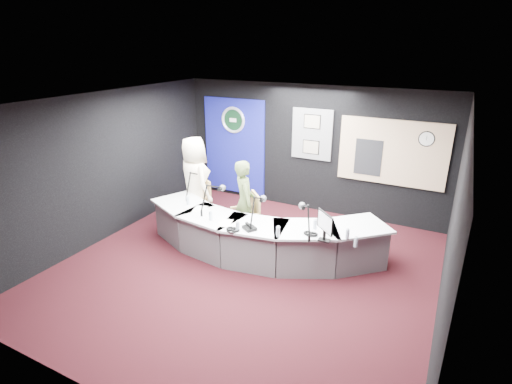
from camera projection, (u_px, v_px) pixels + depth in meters
The scene contains 33 objects.
ground at pixel (245, 269), 6.81m from camera, with size 6.00×6.00×0.00m, color black.
ceiling at pixel (243, 103), 5.82m from camera, with size 6.00×6.00×0.02m, color silver.
wall_back at pixel (309, 149), 8.81m from camera, with size 6.00×0.02×2.80m, color black.
wall_front at pixel (94, 291), 3.82m from camera, with size 6.00×0.02×2.80m, color black.
wall_left at pixel (106, 167), 7.59m from camera, with size 0.02×6.00×2.80m, color black.
wall_right at pixel (452, 231), 5.03m from camera, with size 0.02×6.00×2.80m, color black.
broadcast_desk at pixel (257, 235), 7.15m from camera, with size 4.50×1.90×0.75m, color silver, non-canonical shape.
backdrop_panel at pixel (234, 147), 9.65m from camera, with size 1.60×0.05×2.30m, color navy.
agency_seal at pixel (233, 120), 9.38m from camera, with size 0.63×0.63×0.07m, color silver.
seal_center at pixel (233, 120), 9.39m from camera, with size 0.48×0.48×0.01m, color black.
pinboard at pixel (312, 134), 8.64m from camera, with size 0.90×0.04×1.10m, color slate.
framed_photo_upper at pixel (312, 122), 8.51m from camera, with size 0.34×0.02×0.27m, color gray.
framed_photo_lower at pixel (311, 147), 8.71m from camera, with size 0.34×0.02×0.27m, color gray.
booth_window_frame at pixel (392, 153), 7.98m from camera, with size 2.12×0.06×1.32m, color tan.
booth_glow at pixel (392, 153), 7.97m from camera, with size 2.00×0.02×1.20m, color #FFCEA1.
equipment_rack at pixel (368, 157), 8.20m from camera, with size 0.55×0.02×0.75m, color black.
wall_clock at pixel (427, 139), 7.58m from camera, with size 0.28×0.28×0.01m, color white.
armchair_left at pixel (196, 200), 8.33m from camera, with size 0.60×0.60×1.07m, color #AC8A4E, non-canonical shape.
armchair_right at pixel (245, 216), 7.58m from camera, with size 0.60×0.60×1.06m, color #AC8A4E, non-canonical shape.
draped_jacket at pixel (196, 192), 8.54m from camera, with size 0.50×0.10×0.70m, color slate.
person_man at pixel (195, 182), 8.19m from camera, with size 0.92×0.60×1.87m, color #FFEFCB.
person_woman at pixel (245, 202), 7.48m from camera, with size 0.59×0.39×1.62m, color #4E6032.
computer_monitor at pixel (325, 222), 6.06m from camera, with size 0.44×0.03×0.30m, color black.
desk_phone at pixel (249, 228), 6.53m from camera, with size 0.21×0.17×0.05m, color black.
headphones_near at pixel (311, 234), 6.35m from camera, with size 0.20×0.20×0.03m, color black.
headphones_far at pixel (233, 229), 6.50m from camera, with size 0.23×0.23×0.04m, color black.
paper_stack at pixel (200, 209), 7.32m from camera, with size 0.22×0.32×0.00m, color white.
notepad at pixel (225, 223), 6.76m from camera, with size 0.22×0.31×0.00m, color white.
boom_mic_a at pixel (195, 182), 7.85m from camera, with size 0.16×0.74×0.60m, color black, non-canonical shape.
boom_mic_b at pixel (212, 195), 7.17m from camera, with size 0.19×0.74×0.60m, color black, non-canonical shape.
boom_mic_c at pixel (257, 207), 6.64m from camera, with size 0.20×0.73×0.60m, color black, non-canonical shape.
boom_mic_d at pixel (306, 215), 6.33m from camera, with size 0.45×0.64×0.60m, color black, non-canonical shape.
water_bottles at pixel (259, 221), 6.63m from camera, with size 3.29×0.71×0.18m, color silver, non-canonical shape.
Camera 1 is at (2.86, -5.16, 3.64)m, focal length 28.00 mm.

